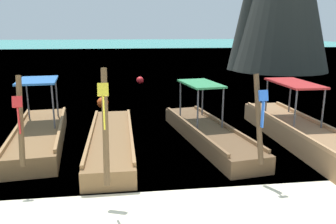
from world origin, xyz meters
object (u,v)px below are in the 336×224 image
(longtail_boat_red_ribbon, at_px, (40,134))
(mooring_buoy_far, at_px, (103,103))
(longtail_boat_blue_ribbon, at_px, (208,132))
(mooring_buoy_near, at_px, (140,80))
(longtail_boat_green_ribbon, at_px, (304,135))
(longtail_boat_yellow_ribbon, at_px, (111,141))

(longtail_boat_red_ribbon, distance_m, mooring_buoy_far, 4.92)
(longtail_boat_blue_ribbon, bearing_deg, mooring_buoy_far, 124.76)
(mooring_buoy_near, bearing_deg, longtail_boat_blue_ribbon, -82.76)
(mooring_buoy_far, bearing_deg, longtail_boat_red_ribbon, -109.12)
(longtail_boat_blue_ribbon, height_order, mooring_buoy_far, longtail_boat_blue_ribbon)
(longtail_boat_blue_ribbon, bearing_deg, mooring_buoy_near, 97.24)
(mooring_buoy_near, bearing_deg, longtail_boat_red_ribbon, -107.45)
(longtail_boat_blue_ribbon, height_order, mooring_buoy_near, longtail_boat_blue_ribbon)
(longtail_boat_blue_ribbon, relative_size, longtail_boat_green_ribbon, 0.82)
(longtail_boat_green_ribbon, bearing_deg, mooring_buoy_near, 108.48)
(longtail_boat_yellow_ribbon, bearing_deg, longtail_boat_red_ribbon, 162.65)
(mooring_buoy_far, bearing_deg, longtail_boat_blue_ribbon, -55.24)
(longtail_boat_yellow_ribbon, xyz_separation_m, mooring_buoy_near, (1.45, 12.10, -0.02))
(longtail_boat_yellow_ribbon, height_order, mooring_buoy_far, longtail_boat_yellow_ribbon)
(longtail_boat_yellow_ribbon, distance_m, mooring_buoy_far, 5.35)
(longtail_boat_red_ribbon, bearing_deg, longtail_boat_blue_ribbon, -4.19)
(longtail_boat_red_ribbon, bearing_deg, longtail_boat_yellow_ribbon, -17.35)
(longtail_boat_blue_ribbon, distance_m, mooring_buoy_near, 11.90)
(longtail_boat_blue_ribbon, height_order, longtail_boat_green_ribbon, longtail_boat_green_ribbon)
(longtail_boat_green_ribbon, height_order, mooring_buoy_far, longtail_boat_green_ribbon)
(longtail_boat_green_ribbon, relative_size, mooring_buoy_near, 15.49)
(longtail_boat_yellow_ribbon, bearing_deg, longtail_boat_blue_ribbon, 5.78)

